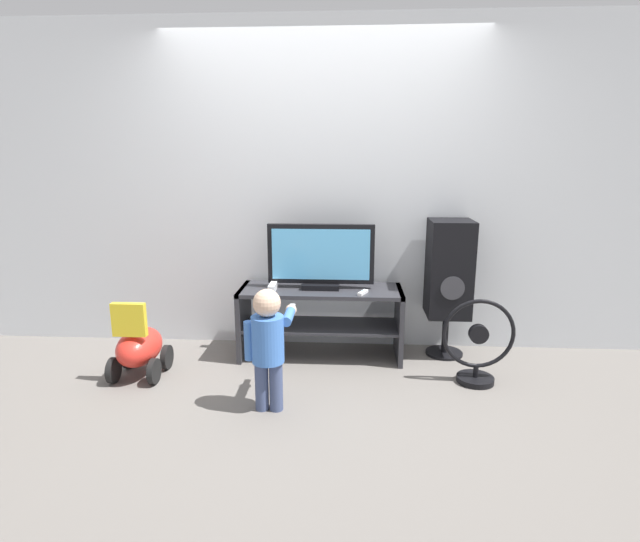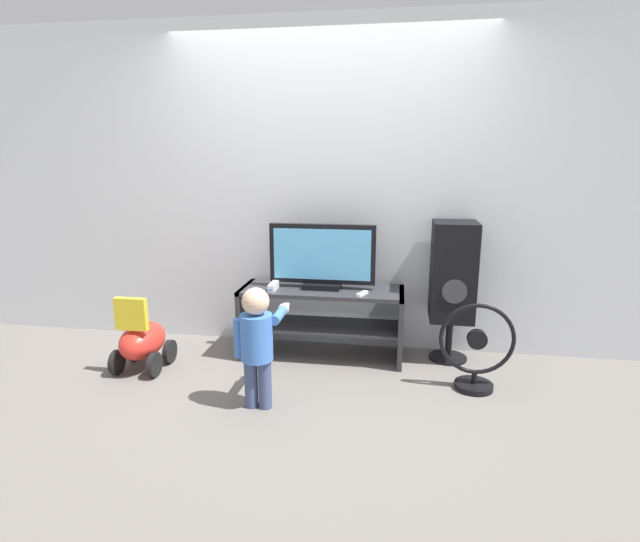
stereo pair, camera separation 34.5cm
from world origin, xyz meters
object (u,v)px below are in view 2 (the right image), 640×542
object	(u,v)px
game_console	(273,286)
speaker_tower	(453,274)
floor_fan	(476,352)
child	(257,338)
television	(322,257)
ride_on_toy	(142,341)
remote_primary	(362,294)

from	to	relation	value
game_console	speaker_tower	xyz separation A→B (m)	(1.35, 0.18, 0.11)
floor_fan	child	bearing A→B (deg)	-161.54
television	ride_on_toy	xyz separation A→B (m)	(-1.28, -0.48, -0.58)
child	television	bearing A→B (deg)	73.31
remote_primary	floor_fan	distance (m)	0.89
remote_primary	ride_on_toy	size ratio (longest dim) A/B	0.23
child	floor_fan	distance (m)	1.48
television	speaker_tower	bearing A→B (deg)	3.75
game_console	remote_primary	world-z (taller)	game_console
remote_primary	speaker_tower	world-z (taller)	speaker_tower
television	child	xyz separation A→B (m)	(-0.27, -0.90, -0.34)
speaker_tower	floor_fan	bearing A→B (deg)	-75.57
game_console	child	distance (m)	0.80
game_console	ride_on_toy	world-z (taller)	game_console
remote_primary	child	world-z (taller)	child
television	speaker_tower	size ratio (longest dim) A/B	0.75
game_console	speaker_tower	distance (m)	1.37
game_console	floor_fan	bearing A→B (deg)	-12.20
television	floor_fan	size ratio (longest dim) A/B	1.34
speaker_tower	remote_primary	bearing A→B (deg)	-161.59
child	ride_on_toy	distance (m)	1.12
remote_primary	floor_fan	xyz separation A→B (m)	(0.80, -0.28, -0.29)
television	ride_on_toy	size ratio (longest dim) A/B	1.40
game_console	speaker_tower	size ratio (longest dim) A/B	0.17
television	floor_fan	bearing A→B (deg)	-21.16
television	child	size ratio (longest dim) A/B	1.04
floor_fan	speaker_tower	bearing A→B (deg)	104.43
remote_primary	child	size ratio (longest dim) A/B	0.17
television	ride_on_toy	world-z (taller)	television
child	ride_on_toy	world-z (taller)	child
television	game_console	xyz separation A→B (m)	(-0.36, -0.11, -0.22)
floor_fan	ride_on_toy	xyz separation A→B (m)	(-2.40, -0.04, -0.05)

